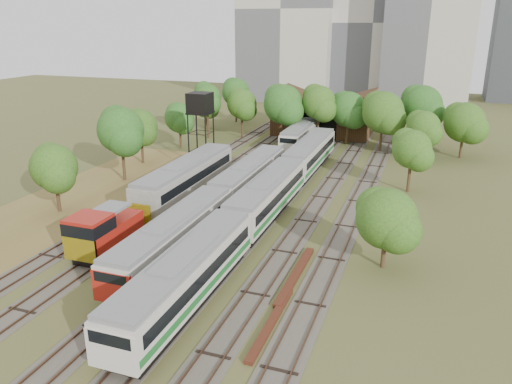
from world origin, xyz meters
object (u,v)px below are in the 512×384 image
at_px(railcar_green_set, 267,196).
at_px(water_tower, 200,105).
at_px(railcar_red_set, 218,203).
at_px(shunter_locomotive, 103,233).

xyz_separation_m(railcar_green_set, water_tower, (-13.44, 13.24, 6.28)).
distance_m(railcar_red_set, shunter_locomotive, 11.45).
height_order(railcar_red_set, shunter_locomotive, shunter_locomotive).
xyz_separation_m(railcar_red_set, water_tower, (-9.44, 16.26, 6.38)).
distance_m(shunter_locomotive, water_tower, 27.01).
bearing_deg(water_tower, railcar_red_set, -59.85).
bearing_deg(railcar_red_set, shunter_locomotive, -121.59).
bearing_deg(shunter_locomotive, railcar_green_set, 51.94).
bearing_deg(shunter_locomotive, water_tower, 97.54).
height_order(railcar_green_set, shunter_locomotive, shunter_locomotive).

